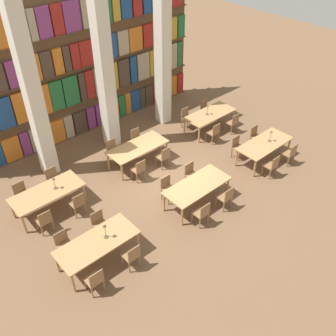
{
  "coord_description": "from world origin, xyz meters",
  "views": [
    {
      "loc": [
        -6.68,
        -7.68,
        8.55
      ],
      "look_at": [
        0.0,
        -0.14,
        0.7
      ],
      "focal_mm": 40.0,
      "sensor_mm": 36.0,
      "label": 1
    }
  ],
  "objects_px": {
    "chair_10": "(290,153)",
    "pillar_left": "(33,97)",
    "chair_1": "(64,244)",
    "chair_21": "(187,117)",
    "chair_4": "(202,213)",
    "chair_23": "(206,109)",
    "chair_2": "(132,255)",
    "chair_22": "(233,122)",
    "pillar_right": "(163,55)",
    "reading_table_2": "(264,145)",
    "reading_table_4": "(138,148)",
    "reading_table_1": "(197,187)",
    "chair_11": "(256,136)",
    "chair_3": "(100,224)",
    "desk_lamp_2": "(54,181)",
    "chair_5": "(168,188)",
    "chair_0": "(95,280)",
    "chair_12": "(44,220)",
    "desk_lamp_1": "(271,134)",
    "desk_lamp_0": "(105,229)",
    "desk_lamp_3": "(208,108)",
    "chair_8": "(272,165)",
    "chair_15": "(54,179)",
    "reading_table_0": "(97,244)",
    "reading_table_3": "(47,193)",
    "chair_7": "(191,174)",
    "chair_6": "(226,197)",
    "chair_20": "(214,132)",
    "pillar_center": "(105,74)",
    "reading_table_5": "(210,115)",
    "chair_17": "(113,150)",
    "chair_18": "(164,156)",
    "chair_9": "(238,147)",
    "chair_14": "(78,203)",
    "chair_13": "(22,194)"
  },
  "relations": [
    {
      "from": "desk_lamp_0",
      "to": "reading_table_1",
      "type": "xyz_separation_m",
      "value": [
        3.42,
        -0.1,
        -0.4
      ]
    },
    {
      "from": "chair_4",
      "to": "chair_22",
      "type": "bearing_deg",
      "value": 31.02
    },
    {
      "from": "desk_lamp_0",
      "to": "chair_22",
      "type": "xyz_separation_m",
      "value": [
        7.65,
        1.99,
        -0.63
      ]
    },
    {
      "from": "chair_3",
      "to": "desk_lamp_3",
      "type": "distance_m",
      "value": 6.97
    },
    {
      "from": "reading_table_2",
      "to": "chair_15",
      "type": "relative_size",
      "value": 2.58
    },
    {
      "from": "chair_11",
      "to": "desk_lamp_1",
      "type": "bearing_deg",
      "value": 69.55
    },
    {
      "from": "chair_11",
      "to": "chair_18",
      "type": "bearing_deg",
      "value": -20.9
    },
    {
      "from": "chair_10",
      "to": "chair_12",
      "type": "xyz_separation_m",
      "value": [
        -8.4,
        2.88,
        0.0
      ]
    },
    {
      "from": "chair_4",
      "to": "chair_23",
      "type": "relative_size",
      "value": 1.0
    },
    {
      "from": "chair_17",
      "to": "chair_21",
      "type": "xyz_separation_m",
      "value": [
        3.73,
        -0.09,
        0.0
      ]
    },
    {
      "from": "chair_7",
      "to": "desk_lamp_2",
      "type": "height_order",
      "value": "desk_lamp_2"
    },
    {
      "from": "chair_9",
      "to": "reading_table_3",
      "type": "bearing_deg",
      "value": -17.21
    },
    {
      "from": "reading_table_2",
      "to": "reading_table_3",
      "type": "relative_size",
      "value": 1.0
    },
    {
      "from": "chair_2",
      "to": "chair_22",
      "type": "xyz_separation_m",
      "value": [
        7.37,
        2.75,
        0.0
      ]
    },
    {
      "from": "desk_lamp_1",
      "to": "chair_12",
      "type": "xyz_separation_m",
      "value": [
        -8.1,
        2.13,
        -0.61
      ]
    },
    {
      "from": "reading_table_0",
      "to": "reading_table_3",
      "type": "distance_m",
      "value": 2.77
    },
    {
      "from": "pillar_right",
      "to": "chair_1",
      "type": "distance_m",
      "value": 8.38
    },
    {
      "from": "chair_0",
      "to": "chair_13",
      "type": "height_order",
      "value": "same"
    },
    {
      "from": "pillar_center",
      "to": "reading_table_5",
      "type": "bearing_deg",
      "value": -26.82
    },
    {
      "from": "chair_10",
      "to": "pillar_right",
      "type": "bearing_deg",
      "value": 104.42
    },
    {
      "from": "chair_10",
      "to": "chair_7",
      "type": "bearing_deg",
      "value": 156.68
    },
    {
      "from": "pillar_left",
      "to": "chair_18",
      "type": "bearing_deg",
      "value": -38.03
    },
    {
      "from": "chair_1",
      "to": "chair_23",
      "type": "height_order",
      "value": "same"
    },
    {
      "from": "chair_11",
      "to": "chair_8",
      "type": "bearing_deg",
      "value": 54.79
    },
    {
      "from": "reading_table_2",
      "to": "reading_table_4",
      "type": "bearing_deg",
      "value": 141.09
    },
    {
      "from": "reading_table_1",
      "to": "reading_table_3",
      "type": "bearing_deg",
      "value": 142.29
    },
    {
      "from": "desk_lamp_3",
      "to": "chair_0",
      "type": "bearing_deg",
      "value": -155.46
    },
    {
      "from": "desk_lamp_0",
      "to": "chair_17",
      "type": "bearing_deg",
      "value": 53.01
    },
    {
      "from": "chair_3",
      "to": "desk_lamp_2",
      "type": "xyz_separation_m",
      "value": [
        -0.32,
        1.95,
        0.59
      ]
    },
    {
      "from": "reading_table_4",
      "to": "chair_23",
      "type": "height_order",
      "value": "chair_23"
    },
    {
      "from": "chair_20",
      "to": "desk_lamp_3",
      "type": "bearing_deg",
      "value": 61.74
    },
    {
      "from": "reading_table_1",
      "to": "chair_5",
      "type": "height_order",
      "value": "chair_5"
    },
    {
      "from": "reading_table_1",
      "to": "chair_7",
      "type": "bearing_deg",
      "value": 56.22
    },
    {
      "from": "pillar_right",
      "to": "chair_6",
      "type": "bearing_deg",
      "value": -111.38
    },
    {
      "from": "chair_5",
      "to": "reading_table_4",
      "type": "xyz_separation_m",
      "value": [
        0.47,
        2.19,
        0.23
      ]
    },
    {
      "from": "desk_lamp_3",
      "to": "reading_table_1",
      "type": "bearing_deg",
      "value": -140.28
    },
    {
      "from": "reading_table_1",
      "to": "chair_20",
      "type": "xyz_separation_m",
      "value": [
        3.07,
        2.1,
        -0.23
      ]
    },
    {
      "from": "reading_table_0",
      "to": "chair_22",
      "type": "relative_size",
      "value": 2.58
    },
    {
      "from": "chair_14",
      "to": "chair_3",
      "type": "bearing_deg",
      "value": -88.91
    },
    {
      "from": "desk_lamp_0",
      "to": "chair_10",
      "type": "bearing_deg",
      "value": -6.54
    },
    {
      "from": "chair_8",
      "to": "chair_12",
      "type": "xyz_separation_m",
      "value": [
        -7.3,
        2.88,
        0.0
      ]
    },
    {
      "from": "reading_table_2",
      "to": "desk_lamp_1",
      "type": "distance_m",
      "value": 0.45
    },
    {
      "from": "chair_10",
      "to": "pillar_left",
      "type": "bearing_deg",
      "value": 141.36
    },
    {
      "from": "reading_table_2",
      "to": "desk_lamp_2",
      "type": "height_order",
      "value": "desk_lamp_2"
    },
    {
      "from": "pillar_left",
      "to": "chair_18",
      "type": "relative_size",
      "value": 6.86
    },
    {
      "from": "reading_table_1",
      "to": "chair_11",
      "type": "xyz_separation_m",
      "value": [
        4.11,
        0.81,
        -0.23
      ]
    },
    {
      "from": "chair_1",
      "to": "chair_21",
      "type": "distance_m",
      "value": 7.88
    },
    {
      "from": "reading_table_4",
      "to": "chair_23",
      "type": "xyz_separation_m",
      "value": [
        4.32,
        0.69,
        -0.23
      ]
    },
    {
      "from": "chair_0",
      "to": "chair_10",
      "type": "bearing_deg",
      "value": -0.7
    },
    {
      "from": "chair_7",
      "to": "chair_21",
      "type": "height_order",
      "value": "same"
    }
  ]
}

